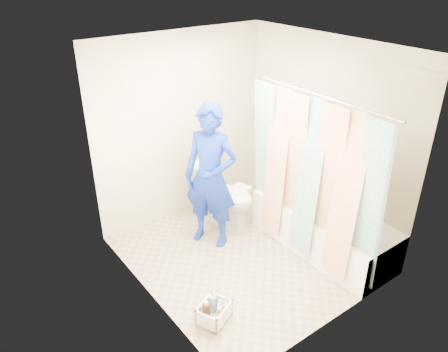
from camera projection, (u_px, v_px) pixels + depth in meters
floor at (244, 255)px, 5.15m from camera, size 2.60×2.60×0.00m
ceiling at (250, 47)px, 4.04m from camera, size 2.40×2.60×0.02m
wall_back at (182, 128)px, 5.52m from camera, size 2.40×0.02×2.40m
wall_front at (345, 217)px, 3.67m from camera, size 2.40×0.02×2.40m
wall_left at (144, 198)px, 3.96m from camera, size 0.02×2.60×2.40m
wall_right at (324, 137)px, 5.23m from camera, size 0.02×2.60×2.40m
bathtub at (323, 228)px, 5.17m from camera, size 0.70×1.75×0.50m
curtain_rod at (318, 95)px, 4.22m from camera, size 0.02×1.90×0.02m
shower_curtain at (309, 180)px, 4.65m from camera, size 0.06×1.75×1.80m
toilet at (225, 195)px, 5.59m from camera, size 0.65×0.90×0.82m
tank_lid at (233, 193)px, 5.49m from camera, size 0.54×0.34×0.04m
tank_internals at (209, 164)px, 5.49m from camera, size 0.20×0.09×0.27m
plumber at (211, 177)px, 5.02m from camera, size 0.69×0.76×1.75m
cleaning_caddy at (215, 312)px, 4.21m from camera, size 0.39×0.36×0.24m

